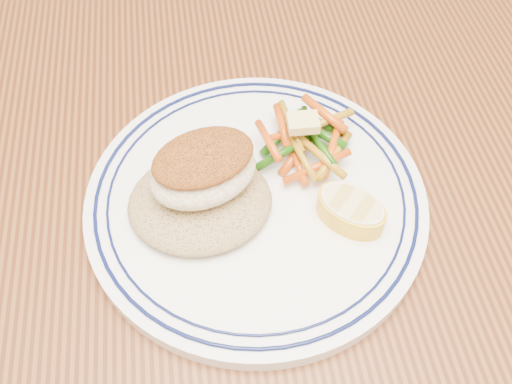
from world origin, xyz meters
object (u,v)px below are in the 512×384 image
object	(u,v)px
vegetable_pile	(307,140)
lemon_wedge	(351,210)
dining_table	(279,281)
fish_fillet	(203,169)
plate	(256,199)
rice_pilaf	(200,199)

from	to	relation	value
vegetable_pile	lemon_wedge	xyz separation A→B (m)	(0.02, -0.08, -0.00)
dining_table	vegetable_pile	bearing A→B (deg)	64.22
fish_fillet	vegetable_pile	xyz separation A→B (m)	(0.09, 0.04, -0.02)
fish_fillet	vegetable_pile	bearing A→B (deg)	22.73
fish_fillet	lemon_wedge	distance (m)	0.12
vegetable_pile	plate	bearing A→B (deg)	-140.02
plate	vegetable_pile	size ratio (longest dim) A/B	2.96
rice_pilaf	fish_fillet	bearing A→B (deg)	58.37
dining_table	fish_fillet	size ratio (longest dim) A/B	14.82
dining_table	rice_pilaf	world-z (taller)	rice_pilaf
plate	lemon_wedge	distance (m)	0.08
rice_pilaf	lemon_wedge	xyz separation A→B (m)	(0.12, -0.03, 0.00)
dining_table	rice_pilaf	size ratio (longest dim) A/B	12.92
fish_fillet	dining_table	bearing A→B (deg)	-25.85
dining_table	rice_pilaf	distance (m)	0.14
fish_fillet	lemon_wedge	xyz separation A→B (m)	(0.11, -0.04, -0.02)
dining_table	plate	xyz separation A→B (m)	(-0.02, 0.02, 0.11)
vegetable_pile	lemon_wedge	size ratio (longest dim) A/B	1.27
vegetable_pile	lemon_wedge	distance (m)	0.08
dining_table	plate	bearing A→B (deg)	127.48
fish_fillet	vegetable_pile	size ratio (longest dim) A/B	1.06
dining_table	vegetable_pile	distance (m)	0.15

